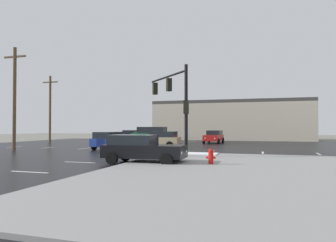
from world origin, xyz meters
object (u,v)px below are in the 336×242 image
Objects in this scene: suv_green at (152,135)px; sedan_blue at (111,140)px; sedan_black at (141,148)px; utility_pole_mid at (14,97)px; sedan_navy at (130,136)px; sedan_red at (214,136)px; traffic_signal_mast at (175,96)px; fire_hydrant at (211,156)px; sedan_tan at (159,139)px; utility_pole_far at (50,108)px.

suv_green is 10.58m from sedan_blue.
sedan_black is 15.21m from utility_pole_mid.
sedan_navy is 1.02× the size of sedan_red.
sedan_black is (-0.56, -4.93, -3.33)m from traffic_signal_mast.
sedan_black is at bearing 130.96° from traffic_signal_mast.
fire_hydrant is 0.17× the size of sedan_black.
sedan_navy is 11.50m from sedan_red.
traffic_signal_mast is 1.29× the size of sedan_navy.
sedan_red is (11.50, -0.09, 0.00)m from sedan_navy.
suv_green is at bearing 107.29° from sedan_black.
sedan_tan is (-7.28, 13.11, 0.32)m from fire_hydrant.
utility_pole_mid is at bearing 162.73° from fire_hydrant.
fire_hydrant is 23.27m from sedan_red.
sedan_blue is 8.94m from utility_pole_mid.
suv_green is 21.02m from sedan_black.
utility_pole_far reaches higher than sedan_red.
sedan_blue is 0.54× the size of utility_pole_far.
sedan_blue is at bearing 138.07° from fire_hydrant.
fire_hydrant is 3.91m from sedan_black.
utility_pole_mid is (-7.02, -4.05, 3.77)m from sedan_blue.
suv_green is at bearing -17.12° from traffic_signal_mast.
sedan_tan is at bearing 36.39° from utility_pole_mid.
sedan_blue is (4.20, -13.58, 0.00)m from sedan_navy.
fire_hydrant is at bearing 170.67° from traffic_signal_mast.
sedan_tan is 1.00× the size of sedan_red.
sedan_tan is 0.54× the size of utility_pole_far.
fire_hydrant is 0.17× the size of sedan_blue.
sedan_navy is 5.27m from suv_green.
sedan_tan is at bearing 119.02° from fire_hydrant.
sedan_navy and sedan_black have the same top height.
traffic_signal_mast is 9.54m from sedan_tan.
sedan_tan is 7.70m from suv_green.
sedan_tan is 13.41m from utility_pole_mid.
sedan_tan is at bearing 114.76° from suv_green.
traffic_signal_mast is 5.98m from sedan_black.
suv_green is (-3.22, 6.99, 0.24)m from sedan_tan.
suv_green is at bearing -65.41° from sedan_red.
sedan_blue is at bearing -25.95° from sedan_red.
utility_pole_mid reaches higher than sedan_red.
suv_green is (4.32, -3.01, 0.24)m from sedan_navy.
utility_pole_mid is (-7.14, -14.63, 3.54)m from suv_green.
sedan_tan is at bearing -15.56° from utility_pole_far.
sedan_black is 0.99× the size of sedan_blue.
sedan_black is (-3.89, 0.15, 0.32)m from fire_hydrant.
utility_pole_far is at bearing 137.24° from sedan_black.
sedan_navy is at bearing 80.92° from utility_pole_mid.
fire_hydrant is 0.17× the size of sedan_tan.
sedan_tan and sedan_black have the same top height.
utility_pole_mid is at bearing 157.79° from sedan_black.
suv_green reaches higher than sedan_red.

